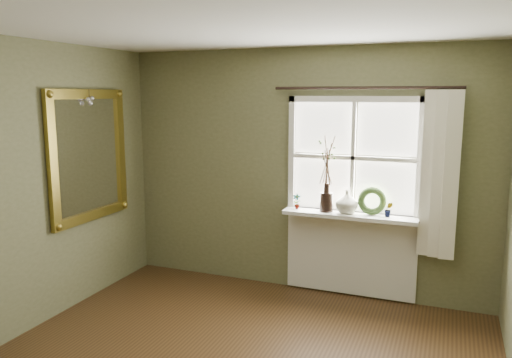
{
  "coord_description": "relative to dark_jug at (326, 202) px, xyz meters",
  "views": [
    {
      "loc": [
        1.48,
        -2.83,
        2.12
      ],
      "look_at": [
        -0.25,
        1.55,
        1.32
      ],
      "focal_mm": 35.0,
      "sensor_mm": 36.0,
      "label": 1
    }
  ],
  "objects": [
    {
      "name": "window_sill",
      "position": [
        0.24,
        0.0,
        -0.12
      ],
      "size": [
        1.36,
        0.26,
        0.04
      ],
      "primitive_type": "cube",
      "color": "silver",
      "rests_on": "wall_back"
    },
    {
      "name": "dark_jug",
      "position": [
        0.0,
        0.0,
        0.0
      ],
      "size": [
        0.16,
        0.16,
        0.2
      ],
      "primitive_type": "cylinder",
      "rotation": [
        0.0,
        0.0,
        -0.2
      ],
      "color": "black",
      "rests_on": "window_sill"
    },
    {
      "name": "wall_back",
      "position": [
        -0.31,
        0.18,
        0.28
      ],
      "size": [
        4.0,
        0.1,
        2.6
      ],
      "primitive_type": "cube",
      "color": "#646442",
      "rests_on": "ground"
    },
    {
      "name": "potted_plant_right",
      "position": [
        0.63,
        0.0,
        -0.02
      ],
      "size": [
        0.09,
        0.07,
        0.15
      ],
      "primitive_type": "imported",
      "rotation": [
        0.0,
        0.0,
        0.06
      ],
      "color": "#314A21",
      "rests_on": "window_sill"
    },
    {
      "name": "ceiling",
      "position": [
        -0.31,
        -2.12,
        1.58
      ],
      "size": [
        4.5,
        4.5,
        0.0
      ],
      "primitive_type": "plane",
      "color": "silver",
      "rests_on": "ground"
    },
    {
      "name": "potted_plant_left",
      "position": [
        -0.32,
        0.0,
        -0.02
      ],
      "size": [
        0.09,
        0.06,
        0.16
      ],
      "primitive_type": "imported",
      "rotation": [
        0.0,
        0.0,
        0.05
      ],
      "color": "#314A21",
      "rests_on": "window_sill"
    },
    {
      "name": "curtain_rod",
      "position": [
        0.34,
        0.05,
        1.16
      ],
      "size": [
        1.84,
        0.03,
        0.03
      ],
      "primitive_type": "cylinder",
      "rotation": [
        0.0,
        1.57,
        0.0
      ],
      "color": "black",
      "rests_on": "wall_back"
    },
    {
      "name": "window_apron",
      "position": [
        0.24,
        0.11,
        -0.56
      ],
      "size": [
        1.36,
        0.04,
        0.88
      ],
      "primitive_type": "cube",
      "color": "silver",
      "rests_on": "ground"
    },
    {
      "name": "window_frame",
      "position": [
        0.24,
        0.11,
        0.46
      ],
      "size": [
        1.36,
        0.06,
        1.24
      ],
      "color": "silver",
      "rests_on": "wall_back"
    },
    {
      "name": "curtain",
      "position": [
        1.08,
        0.01,
        0.35
      ],
      "size": [
        0.36,
        0.12,
        1.59
      ],
      "primitive_type": "cube",
      "color": "silver",
      "rests_on": "wall_back"
    },
    {
      "name": "gilt_mirror",
      "position": [
        -2.27,
        -0.87,
        0.48
      ],
      "size": [
        0.1,
        1.12,
        1.34
      ],
      "color": "white",
      "rests_on": "wall_left"
    },
    {
      "name": "cream_vase",
      "position": [
        0.21,
        0.0,
        0.02
      ],
      "size": [
        0.27,
        0.27,
        0.24
      ],
      "primitive_type": "imported",
      "rotation": [
        0.0,
        0.0,
        0.17
      ],
      "color": "beige",
      "rests_on": "window_sill"
    },
    {
      "name": "wreath",
      "position": [
        0.46,
        0.04,
        0.01
      ],
      "size": [
        0.31,
        0.19,
        0.29
      ],
      "primitive_type": "torus",
      "rotation": [
        1.36,
        0.0,
        0.24
      ],
      "color": "#314A21",
      "rests_on": "window_sill"
    }
  ]
}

